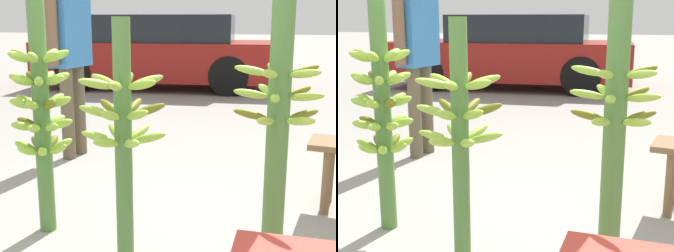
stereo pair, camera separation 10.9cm
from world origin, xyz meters
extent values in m
cylinder|color=#4C7A38|center=(-0.68, 0.49, 0.70)|extent=(0.10, 0.10, 1.40)
ellipsoid|color=#93BC3D|center=(-0.75, 0.58, 1.08)|extent=(0.13, 0.14, 0.10)
ellipsoid|color=#656718|center=(-0.79, 0.49, 1.08)|extent=(0.15, 0.06, 0.10)
ellipsoid|color=#93BC3D|center=(-0.74, 0.40, 1.08)|extent=(0.13, 0.15, 0.10)
ellipsoid|color=#93BC3D|center=(-0.65, 0.38, 1.08)|extent=(0.09, 0.15, 0.10)
ellipsoid|color=#93BC3D|center=(-0.58, 0.45, 1.08)|extent=(0.15, 0.10, 0.10)
ellipsoid|color=#93BC3D|center=(-0.58, 0.54, 1.08)|extent=(0.15, 0.11, 0.10)
ellipsoid|color=#93BC3D|center=(-0.66, 0.60, 1.08)|extent=(0.08, 0.15, 0.10)
ellipsoid|color=#93BC3D|center=(-0.79, 0.46, 0.94)|extent=(0.15, 0.09, 0.09)
ellipsoid|color=#93BC3D|center=(-0.72, 0.39, 0.94)|extent=(0.10, 0.15, 0.09)
ellipsoid|color=#93BC3D|center=(-0.62, 0.39, 0.94)|extent=(0.11, 0.15, 0.09)
ellipsoid|color=#93BC3D|center=(-0.57, 0.47, 0.94)|extent=(0.15, 0.08, 0.09)
ellipsoid|color=#93BC3D|center=(-0.59, 0.57, 0.94)|extent=(0.14, 0.13, 0.09)
ellipsoid|color=#93BC3D|center=(-0.68, 0.60, 0.94)|extent=(0.06, 0.15, 0.09)
ellipsoid|color=#656718|center=(-0.77, 0.56, 0.94)|extent=(0.15, 0.13, 0.09)
ellipsoid|color=#93BC3D|center=(-0.79, 0.51, 0.81)|extent=(0.15, 0.07, 0.09)
ellipsoid|color=#93BC3D|center=(-0.76, 0.41, 0.81)|extent=(0.14, 0.14, 0.09)
ellipsoid|color=#93BC3D|center=(-0.67, 0.38, 0.81)|extent=(0.06, 0.15, 0.09)
ellipsoid|color=#656718|center=(-0.58, 0.43, 0.81)|extent=(0.15, 0.12, 0.09)
ellipsoid|color=#93BC3D|center=(-0.57, 0.53, 0.81)|extent=(0.15, 0.09, 0.09)
ellipsoid|color=#93BC3D|center=(-0.64, 0.60, 0.81)|extent=(0.10, 0.15, 0.09)
ellipsoid|color=#93BC3D|center=(-0.74, 0.59, 0.81)|extent=(0.12, 0.15, 0.09)
ellipsoid|color=#93BC3D|center=(-0.74, 0.59, 0.67)|extent=(0.12, 0.15, 0.08)
ellipsoid|color=#656718|center=(-0.79, 0.50, 0.67)|extent=(0.15, 0.07, 0.08)
ellipsoid|color=#93BC3D|center=(-0.76, 0.41, 0.67)|extent=(0.14, 0.14, 0.08)
ellipsoid|color=#93BC3D|center=(-0.66, 0.38, 0.67)|extent=(0.07, 0.15, 0.08)
ellipsoid|color=#93BC3D|center=(-0.58, 0.43, 0.67)|extent=(0.15, 0.12, 0.08)
ellipsoid|color=#93BC3D|center=(-0.57, 0.53, 0.67)|extent=(0.15, 0.10, 0.08)
ellipsoid|color=#93BC3D|center=(-0.64, 0.60, 0.67)|extent=(0.10, 0.15, 0.08)
ellipsoid|color=#93BC3D|center=(-0.59, 0.56, 0.53)|extent=(0.15, 0.13, 0.10)
ellipsoid|color=#656718|center=(-0.68, 0.60, 0.53)|extent=(0.05, 0.15, 0.10)
ellipsoid|color=#656718|center=(-0.76, 0.56, 0.53)|extent=(0.15, 0.13, 0.10)
ellipsoid|color=#93BC3D|center=(-0.78, 0.47, 0.53)|extent=(0.15, 0.08, 0.10)
ellipsoid|color=#93BC3D|center=(-0.72, 0.39, 0.53)|extent=(0.11, 0.15, 0.10)
ellipsoid|color=#93BC3D|center=(-0.63, 0.39, 0.53)|extent=(0.11, 0.15, 0.10)
ellipsoid|color=#93BC3D|center=(-0.57, 0.47, 0.53)|extent=(0.15, 0.08, 0.10)
cylinder|color=#4C7A38|center=(-0.08, 0.27, 0.65)|extent=(0.09, 0.09, 1.29)
ellipsoid|color=#656718|center=(-0.10, 0.40, 0.97)|extent=(0.07, 0.19, 0.09)
ellipsoid|color=#93BC3D|center=(-0.20, 0.32, 0.97)|extent=(0.19, 0.12, 0.09)
ellipsoid|color=#93BC3D|center=(-0.19, 0.19, 0.97)|extent=(0.18, 0.15, 0.09)
ellipsoid|color=#93BC3D|center=(-0.06, 0.14, 0.97)|extent=(0.07, 0.19, 0.09)
ellipsoid|color=#93BC3D|center=(0.04, 0.22, 0.97)|extent=(0.19, 0.12, 0.09)
ellipsoid|color=#93BC3D|center=(0.02, 0.35, 0.97)|extent=(0.18, 0.15, 0.09)
ellipsoid|color=#656718|center=(-0.07, 0.40, 0.83)|extent=(0.07, 0.19, 0.10)
ellipsoid|color=#656718|center=(-0.18, 0.35, 0.83)|extent=(0.18, 0.15, 0.10)
ellipsoid|color=#93BC3D|center=(-0.20, 0.22, 0.83)|extent=(0.19, 0.12, 0.10)
ellipsoid|color=#93BC3D|center=(-0.09, 0.14, 0.83)|extent=(0.07, 0.19, 0.10)
ellipsoid|color=#93BC3D|center=(0.02, 0.19, 0.83)|extent=(0.18, 0.15, 0.10)
ellipsoid|color=#656718|center=(0.04, 0.32, 0.83)|extent=(0.19, 0.12, 0.10)
ellipsoid|color=#93BC3D|center=(-0.21, 0.25, 0.69)|extent=(0.20, 0.08, 0.09)
ellipsoid|color=#93BC3D|center=(-0.12, 0.15, 0.69)|extent=(0.11, 0.19, 0.09)
ellipsoid|color=#93BC3D|center=(0.00, 0.17, 0.69)|extent=(0.16, 0.17, 0.09)
ellipsoid|color=#93BC3D|center=(0.05, 0.29, 0.69)|extent=(0.20, 0.08, 0.09)
ellipsoid|color=#93BC3D|center=(-0.04, 0.39, 0.69)|extent=(0.11, 0.19, 0.09)
ellipsoid|color=#93BC3D|center=(-0.17, 0.37, 0.69)|extent=(0.16, 0.17, 0.09)
cylinder|color=#4C7A38|center=(0.69, 0.39, 0.85)|extent=(0.11, 0.11, 1.70)
ellipsoid|color=#656718|center=(0.80, 0.47, 1.04)|extent=(0.17, 0.14, 0.07)
ellipsoid|color=#93BC3D|center=(0.65, 0.52, 1.04)|extent=(0.09, 0.18, 0.07)
ellipsoid|color=#93BC3D|center=(0.55, 0.39, 1.04)|extent=(0.18, 0.04, 0.07)
ellipsoid|color=#93BC3D|center=(0.65, 0.26, 1.04)|extent=(0.09, 0.18, 0.07)
ellipsoid|color=#93BC3D|center=(0.80, 0.31, 1.04)|extent=(0.17, 0.14, 0.07)
ellipsoid|color=#656718|center=(0.78, 0.49, 0.93)|extent=(0.15, 0.16, 0.07)
ellipsoid|color=#93BC3D|center=(0.62, 0.50, 0.93)|extent=(0.13, 0.17, 0.07)
ellipsoid|color=#93BC3D|center=(0.55, 0.36, 0.93)|extent=(0.18, 0.08, 0.07)
ellipsoid|color=#93BC3D|center=(0.68, 0.25, 0.93)|extent=(0.06, 0.18, 0.07)
ellipsoid|color=#93BC3D|center=(0.81, 0.33, 0.93)|extent=(0.18, 0.11, 0.07)
ellipsoid|color=#656718|center=(0.80, 0.46, 0.82)|extent=(0.17, 0.13, 0.07)
ellipsoid|color=#656718|center=(0.66, 0.52, 0.82)|extent=(0.08, 0.18, 0.07)
ellipsoid|color=#656718|center=(0.55, 0.40, 0.82)|extent=(0.18, 0.05, 0.07)
ellipsoid|color=#93BC3D|center=(0.64, 0.26, 0.82)|extent=(0.10, 0.18, 0.07)
ellipsoid|color=#93BC3D|center=(0.79, 0.30, 0.82)|extent=(0.16, 0.15, 0.07)
cylinder|color=brown|center=(-1.23, 2.11, 0.43)|extent=(0.13, 0.13, 0.86)
cylinder|color=brown|center=(-1.26, 1.92, 0.43)|extent=(0.13, 0.13, 0.86)
cube|color=#3372B2|center=(-1.24, 2.02, 1.16)|extent=(0.25, 0.45, 0.61)
cylinder|color=brown|center=(-1.21, 2.28, 1.17)|extent=(0.11, 0.11, 0.58)
cylinder|color=brown|center=(-1.28, 1.75, 1.17)|extent=(0.11, 0.11, 0.58)
cylinder|color=brown|center=(1.03, 1.44, 0.22)|extent=(0.06, 0.06, 0.44)
cylinder|color=brown|center=(1.00, 1.19, 0.22)|extent=(0.06, 0.06, 0.44)
cube|color=maroon|center=(-1.80, 6.70, 0.53)|extent=(4.61, 2.20, 0.69)
cube|color=black|center=(-1.62, 6.72, 1.12)|extent=(2.60, 1.88, 0.49)
cylinder|color=black|center=(-3.11, 5.76, 0.34)|extent=(0.69, 0.26, 0.68)
cylinder|color=black|center=(-3.25, 7.40, 0.34)|extent=(0.69, 0.26, 0.68)
cylinder|color=black|center=(-0.35, 6.00, 0.34)|extent=(0.69, 0.26, 0.68)
cylinder|color=black|center=(-0.49, 7.65, 0.34)|extent=(0.69, 0.26, 0.68)
camera|label=1|loc=(0.76, -1.92, 1.28)|focal=50.00mm
camera|label=2|loc=(0.86, -1.89, 1.28)|focal=50.00mm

